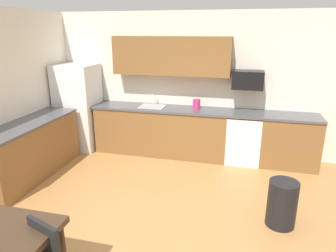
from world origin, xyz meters
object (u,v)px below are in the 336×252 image
(microwave, at_px, (248,80))
(trash_bin, at_px, (282,204))
(oven_range, at_px, (243,138))
(kettle, at_px, (197,105))
(refrigerator, at_px, (79,107))

(microwave, bearing_deg, trash_bin, -75.77)
(oven_range, bearing_deg, trash_bin, -75.06)
(microwave, distance_m, kettle, 1.02)
(refrigerator, relative_size, kettle, 8.57)
(microwave, relative_size, kettle, 2.70)
(oven_range, bearing_deg, refrigerator, -178.61)
(trash_bin, distance_m, kettle, 2.52)
(refrigerator, relative_size, trash_bin, 2.86)
(refrigerator, height_order, oven_range, refrigerator)
(refrigerator, xyz_separation_m, microwave, (3.29, 0.18, 0.66))
(refrigerator, distance_m, oven_range, 3.31)
(microwave, distance_m, trash_bin, 2.40)
(refrigerator, distance_m, kettle, 2.40)
(microwave, height_order, kettle, microwave)
(refrigerator, xyz_separation_m, oven_range, (3.29, 0.08, -0.40))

